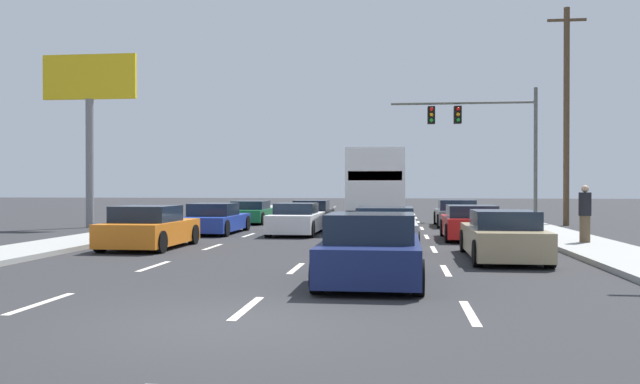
{
  "coord_description": "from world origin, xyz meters",
  "views": [
    {
      "loc": [
        2.33,
        -8.85,
        1.9
      ],
      "look_at": [
        -0.42,
        14.51,
        1.69
      ],
      "focal_mm": 37.26,
      "sensor_mm": 36.0,
      "label": 1
    }
  ],
  "objects_px": {
    "car_green": "(252,213)",
    "car_white": "(297,220)",
    "car_orange": "(149,229)",
    "traffic_signal_mast": "(476,125)",
    "car_silver": "(385,229)",
    "box_truck": "(378,185)",
    "pedestrian_near_corner": "(585,214)",
    "car_black": "(312,213)",
    "roadside_billboard": "(90,103)",
    "car_red": "(471,223)",
    "utility_pole_mid": "(566,114)",
    "car_navy": "(371,251)",
    "car_tan": "(503,237)",
    "car_gray": "(456,214)",
    "car_blue": "(215,220)"
  },
  "relations": [
    {
      "from": "car_orange",
      "to": "car_gray",
      "type": "relative_size",
      "value": 0.96
    },
    {
      "from": "car_navy",
      "to": "car_gray",
      "type": "bearing_deg",
      "value": 80.1
    },
    {
      "from": "traffic_signal_mast",
      "to": "car_red",
      "type": "bearing_deg",
      "value": -97.3
    },
    {
      "from": "car_gray",
      "to": "utility_pole_mid",
      "type": "height_order",
      "value": "utility_pole_mid"
    },
    {
      "from": "car_silver",
      "to": "car_gray",
      "type": "relative_size",
      "value": 1.06
    },
    {
      "from": "car_orange",
      "to": "traffic_signal_mast",
      "type": "xyz_separation_m",
      "value": [
        11.79,
        17.64,
        4.64
      ]
    },
    {
      "from": "car_orange",
      "to": "car_green",
      "type": "bearing_deg",
      "value": 89.6
    },
    {
      "from": "car_green",
      "to": "car_gray",
      "type": "relative_size",
      "value": 1.09
    },
    {
      "from": "car_green",
      "to": "traffic_signal_mast",
      "type": "relative_size",
      "value": 0.58
    },
    {
      "from": "car_blue",
      "to": "car_black",
      "type": "distance_m",
      "value": 7.58
    },
    {
      "from": "box_truck",
      "to": "car_red",
      "type": "xyz_separation_m",
      "value": [
        3.44,
        -5.61,
        -1.38
      ]
    },
    {
      "from": "car_green",
      "to": "car_navy",
      "type": "height_order",
      "value": "car_navy"
    },
    {
      "from": "pedestrian_near_corner",
      "to": "car_green",
      "type": "bearing_deg",
      "value": 138.37
    },
    {
      "from": "utility_pole_mid",
      "to": "car_navy",
      "type": "bearing_deg",
      "value": -113.24
    },
    {
      "from": "car_navy",
      "to": "traffic_signal_mast",
      "type": "bearing_deg",
      "value": 78.79
    },
    {
      "from": "box_truck",
      "to": "car_black",
      "type": "bearing_deg",
      "value": 135.47
    },
    {
      "from": "box_truck",
      "to": "car_tan",
      "type": "xyz_separation_m",
      "value": [
        3.57,
        -11.97,
        -1.37
      ]
    },
    {
      "from": "car_green",
      "to": "car_tan",
      "type": "relative_size",
      "value": 0.99
    },
    {
      "from": "car_tan",
      "to": "utility_pole_mid",
      "type": "height_order",
      "value": "utility_pole_mid"
    },
    {
      "from": "car_blue",
      "to": "car_gray",
      "type": "xyz_separation_m",
      "value": [
        10.02,
        5.82,
        0.02
      ]
    },
    {
      "from": "car_black",
      "to": "car_gray",
      "type": "relative_size",
      "value": 1.03
    },
    {
      "from": "car_navy",
      "to": "roadside_billboard",
      "type": "relative_size",
      "value": 0.53
    },
    {
      "from": "car_green",
      "to": "car_white",
      "type": "relative_size",
      "value": 1.05
    },
    {
      "from": "car_green",
      "to": "box_truck",
      "type": "xyz_separation_m",
      "value": [
        6.56,
        -3.79,
        1.42
      ]
    },
    {
      "from": "car_silver",
      "to": "car_navy",
      "type": "xyz_separation_m",
      "value": [
        -0.14,
        -7.32,
        0.02
      ]
    },
    {
      "from": "car_navy",
      "to": "pedestrian_near_corner",
      "type": "bearing_deg",
      "value": 53.3
    },
    {
      "from": "car_tan",
      "to": "roadside_billboard",
      "type": "height_order",
      "value": "roadside_billboard"
    },
    {
      "from": "car_orange",
      "to": "roadside_billboard",
      "type": "height_order",
      "value": "roadside_billboard"
    },
    {
      "from": "car_orange",
      "to": "car_black",
      "type": "distance_m",
      "value": 13.78
    },
    {
      "from": "box_truck",
      "to": "roadside_billboard",
      "type": "distance_m",
      "value": 13.67
    },
    {
      "from": "car_red",
      "to": "utility_pole_mid",
      "type": "distance_m",
      "value": 11.56
    },
    {
      "from": "car_green",
      "to": "car_silver",
      "type": "distance_m",
      "value": 14.74
    },
    {
      "from": "traffic_signal_mast",
      "to": "car_white",
      "type": "bearing_deg",
      "value": -125.72
    },
    {
      "from": "car_red",
      "to": "utility_pole_mid",
      "type": "bearing_deg",
      "value": 58.81
    },
    {
      "from": "car_green",
      "to": "car_tan",
      "type": "height_order",
      "value": "car_tan"
    },
    {
      "from": "car_blue",
      "to": "car_black",
      "type": "xyz_separation_m",
      "value": [
        3.02,
        6.95,
        -0.01
      ]
    },
    {
      "from": "car_white",
      "to": "box_truck",
      "type": "relative_size",
      "value": 0.53
    },
    {
      "from": "car_blue",
      "to": "utility_pole_mid",
      "type": "bearing_deg",
      "value": 24.63
    },
    {
      "from": "car_navy",
      "to": "car_red",
      "type": "xyz_separation_m",
      "value": [
        3.08,
        10.86,
        -0.04
      ]
    },
    {
      "from": "car_orange",
      "to": "car_white",
      "type": "height_order",
      "value": "car_orange"
    },
    {
      "from": "car_silver",
      "to": "pedestrian_near_corner",
      "type": "relative_size",
      "value": 2.51
    },
    {
      "from": "car_navy",
      "to": "utility_pole_mid",
      "type": "height_order",
      "value": "utility_pole_mid"
    },
    {
      "from": "traffic_signal_mast",
      "to": "roadside_billboard",
      "type": "bearing_deg",
      "value": -155.75
    },
    {
      "from": "car_orange",
      "to": "roadside_billboard",
      "type": "distance_m",
      "value": 12.52
    },
    {
      "from": "car_gray",
      "to": "pedestrian_near_corner",
      "type": "height_order",
      "value": "pedestrian_near_corner"
    },
    {
      "from": "car_orange",
      "to": "car_gray",
      "type": "height_order",
      "value": "car_orange"
    },
    {
      "from": "traffic_signal_mast",
      "to": "roadside_billboard",
      "type": "height_order",
      "value": "roadside_billboard"
    },
    {
      "from": "box_truck",
      "to": "pedestrian_near_corner",
      "type": "bearing_deg",
      "value": -50.06
    },
    {
      "from": "car_orange",
      "to": "car_tan",
      "type": "relative_size",
      "value": 0.87
    },
    {
      "from": "car_black",
      "to": "box_truck",
      "type": "relative_size",
      "value": 0.53
    }
  ]
}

